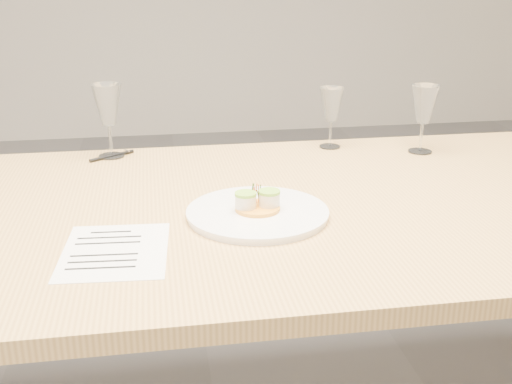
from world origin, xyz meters
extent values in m
cube|color=tan|center=(0.00, 0.00, 0.73)|extent=(2.40, 1.00, 0.04)
cylinder|color=white|center=(0.07, -0.08, 0.76)|extent=(0.30, 0.30, 0.01)
cylinder|color=white|center=(0.07, -0.08, 0.76)|extent=(0.31, 0.31, 0.01)
cylinder|color=yellow|center=(0.07, -0.08, 0.77)|extent=(0.10, 0.10, 0.01)
cylinder|color=beige|center=(0.05, -0.09, 0.79)|extent=(0.05, 0.05, 0.03)
cylinder|color=beige|center=(0.10, -0.08, 0.79)|extent=(0.05, 0.05, 0.03)
cylinder|color=#95CC38|center=(0.05, -0.09, 0.81)|extent=(0.05, 0.05, 0.01)
cylinder|color=#95CC38|center=(0.10, -0.08, 0.81)|extent=(0.05, 0.05, 0.01)
cylinder|color=tan|center=(0.13, -0.13, 0.76)|extent=(0.05, 0.05, 0.00)
cube|color=white|center=(-0.23, -0.21, 0.75)|extent=(0.22, 0.27, 0.00)
cube|color=black|center=(-0.24, -0.12, 0.75)|extent=(0.08, 0.01, 0.00)
cube|color=black|center=(-0.24, -0.15, 0.75)|extent=(0.13, 0.01, 0.00)
cube|color=black|center=(-0.24, -0.17, 0.75)|extent=(0.13, 0.01, 0.00)
cube|color=black|center=(-0.24, -0.23, 0.75)|extent=(0.13, 0.01, 0.00)
cube|color=black|center=(-0.25, -0.26, 0.75)|extent=(0.13, 0.01, 0.00)
cube|color=black|center=(-0.25, -0.28, 0.75)|extent=(0.13, 0.01, 0.00)
cylinder|color=black|center=(-0.26, 0.42, 0.75)|extent=(0.12, 0.09, 0.01)
cube|color=silver|center=(-0.22, 0.44, 0.76)|extent=(0.02, 0.02, 0.00)
cylinder|color=white|center=(-0.26, 0.43, 0.75)|extent=(0.07, 0.07, 0.00)
cylinder|color=white|center=(-0.26, 0.43, 0.80)|extent=(0.01, 0.01, 0.09)
cone|color=white|center=(-0.26, 0.43, 0.90)|extent=(0.08, 0.08, 0.11)
cylinder|color=white|center=(0.37, 0.42, 0.75)|extent=(0.06, 0.06, 0.00)
cylinder|color=white|center=(0.37, 0.42, 0.79)|extent=(0.01, 0.01, 0.08)
cone|color=white|center=(0.37, 0.42, 0.88)|extent=(0.07, 0.07, 0.10)
cylinder|color=white|center=(0.62, 0.33, 0.75)|extent=(0.07, 0.07, 0.00)
cylinder|color=white|center=(0.62, 0.33, 0.80)|extent=(0.01, 0.01, 0.08)
cone|color=white|center=(0.62, 0.33, 0.89)|extent=(0.08, 0.08, 0.11)
camera|label=1|loc=(-0.14, -1.35, 1.28)|focal=45.00mm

